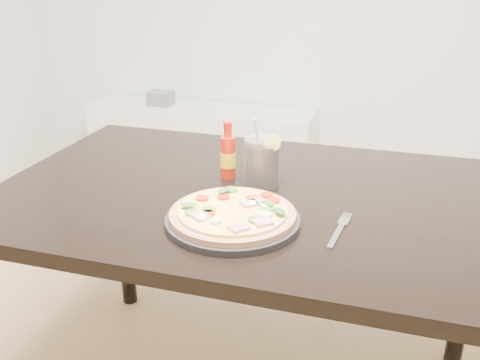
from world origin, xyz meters
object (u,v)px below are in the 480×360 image
(hot_sauce_bottle, at_px, (228,156))
(plate, at_px, (233,220))
(dining_table, at_px, (252,218))
(fork, at_px, (340,229))
(pizza, at_px, (233,213))
(media_console, at_px, (201,146))
(cola_cup, at_px, (262,163))

(hot_sauce_bottle, bearing_deg, plate, -69.82)
(dining_table, xyz_separation_m, fork, (0.26, -0.16, 0.09))
(dining_table, xyz_separation_m, pizza, (0.01, -0.20, 0.11))
(plate, bearing_deg, media_console, 113.20)
(fork, distance_m, media_console, 2.19)
(cola_cup, bearing_deg, pizza, -90.74)
(plate, relative_size, hot_sauce_bottle, 1.96)
(cola_cup, height_order, media_console, cola_cup)
(pizza, distance_m, hot_sauce_bottle, 0.29)
(dining_table, distance_m, pizza, 0.23)
(hot_sauce_bottle, height_order, fork, hot_sauce_bottle)
(fork, bearing_deg, pizza, -164.59)
(dining_table, distance_m, hot_sauce_bottle, 0.19)
(plate, distance_m, pizza, 0.02)
(dining_table, relative_size, pizza, 4.64)
(pizza, xyz_separation_m, fork, (0.25, 0.04, -0.02))
(dining_table, xyz_separation_m, plate, (0.01, -0.20, 0.09))
(plate, relative_size, cola_cup, 1.69)
(cola_cup, distance_m, fork, 0.33)
(cola_cup, xyz_separation_m, fork, (0.25, -0.21, -0.06))
(plate, bearing_deg, hot_sauce_bottle, 110.18)
(hot_sauce_bottle, distance_m, media_console, 1.85)
(plate, bearing_deg, dining_table, 91.60)
(pizza, bearing_deg, plate, 178.70)
(dining_table, bearing_deg, pizza, -87.90)
(hot_sauce_bottle, distance_m, fork, 0.43)
(fork, height_order, media_console, fork)
(pizza, height_order, cola_cup, cola_cup)
(plate, bearing_deg, fork, 9.19)
(plate, relative_size, media_console, 0.23)
(dining_table, height_order, plate, plate)
(media_console, bearing_deg, pizza, -66.75)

